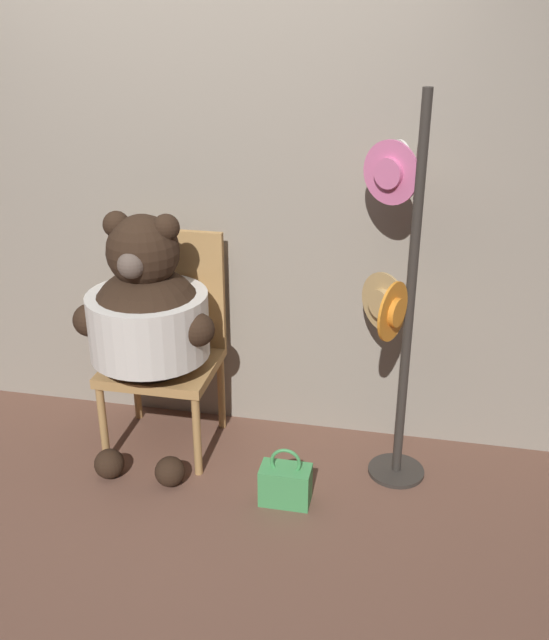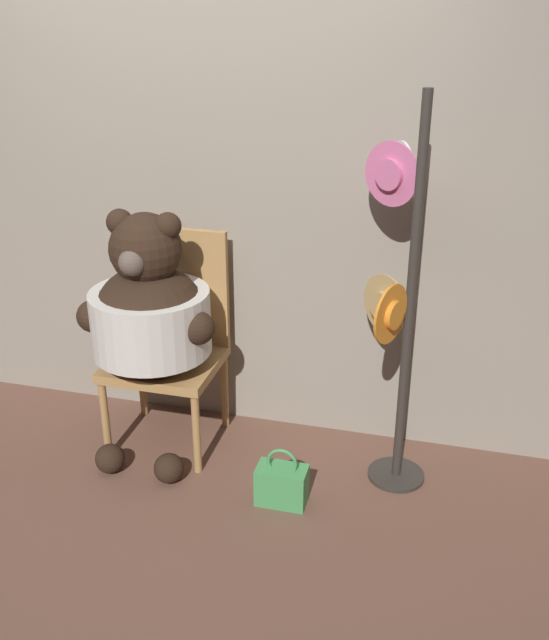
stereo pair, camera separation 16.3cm
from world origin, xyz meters
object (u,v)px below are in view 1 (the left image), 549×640
object	(u,v)px
chair	(167,337)
handbag_on_ground	(285,484)
hat_display_rack	(396,294)
teddy_bear	(148,318)

from	to	relation	value
chair	handbag_on_ground	size ratio (longest dim) A/B	3.80
hat_display_rack	teddy_bear	bearing A→B (deg)	-175.25
chair	hat_display_rack	bearing A→B (deg)	-4.21
chair	teddy_bear	xyz separation A→B (m)	(-0.02, -0.18, 0.18)
teddy_bear	chair	bearing A→B (deg)	83.60
teddy_bear	handbag_on_ground	size ratio (longest dim) A/B	4.37
teddy_bear	hat_display_rack	size ratio (longest dim) A/B	0.70
handbag_on_ground	chair	bearing A→B (deg)	147.85
teddy_bear	handbag_on_ground	world-z (taller)	teddy_bear
chair	teddy_bear	bearing A→B (deg)	-96.40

